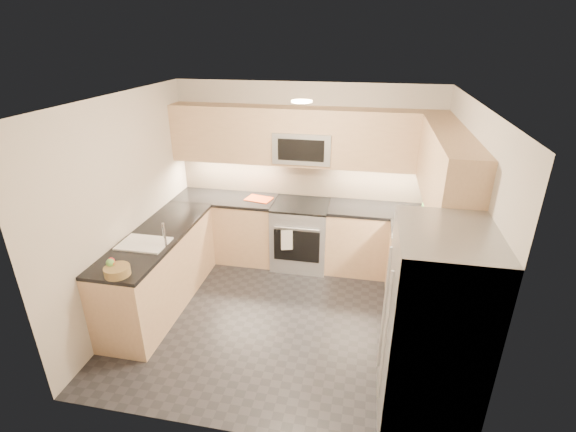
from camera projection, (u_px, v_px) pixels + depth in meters
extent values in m
cube|color=black|center=(282.00, 317.00, 4.93)|extent=(3.60, 3.20, 0.00)
cube|color=beige|center=(281.00, 100.00, 3.92)|extent=(3.60, 3.20, 0.02)
cube|color=beige|center=(305.00, 174.00, 5.86)|extent=(3.60, 0.02, 2.50)
cube|color=beige|center=(235.00, 311.00, 2.98)|extent=(3.60, 0.02, 2.50)
cube|color=beige|center=(127.00, 208.00, 4.74)|extent=(0.02, 3.20, 2.50)
cube|color=beige|center=(460.00, 235.00, 4.10)|extent=(0.02, 3.20, 2.50)
cube|color=tan|center=(228.00, 228.00, 6.10)|extent=(1.42, 0.60, 0.90)
cube|color=tan|center=(379.00, 241.00, 5.72)|extent=(1.42, 0.60, 0.90)
cube|color=tan|center=(417.00, 291.00, 4.61)|extent=(0.60, 1.70, 0.90)
cube|color=tan|center=(160.00, 271.00, 5.01)|extent=(0.60, 2.00, 0.90)
cube|color=black|center=(226.00, 198.00, 5.91)|extent=(1.42, 0.63, 0.04)
cube|color=black|center=(382.00, 210.00, 5.53)|extent=(1.42, 0.63, 0.04)
cube|color=black|center=(423.00, 254.00, 4.42)|extent=(0.63, 1.70, 0.04)
cube|color=black|center=(155.00, 236.00, 4.82)|extent=(0.63, 2.00, 0.04)
cube|color=tan|center=(304.00, 137.00, 5.47)|extent=(3.60, 0.35, 0.75)
cube|color=tan|center=(446.00, 170.00, 4.15)|extent=(0.35, 1.95, 0.75)
cube|color=tan|center=(305.00, 178.00, 5.87)|extent=(3.60, 0.01, 0.51)
cube|color=tan|center=(452.00, 221.00, 4.53)|extent=(0.01, 2.30, 0.51)
cube|color=#ACADB4|center=(301.00, 235.00, 5.89)|extent=(0.76, 0.65, 0.91)
cube|color=black|center=(301.00, 205.00, 5.70)|extent=(0.76, 0.65, 0.03)
cube|color=black|center=(297.00, 246.00, 5.59)|extent=(0.62, 0.02, 0.45)
cylinder|color=#B2B5BA|center=(296.00, 229.00, 5.46)|extent=(0.60, 0.02, 0.02)
cube|color=#A3A7AA|center=(303.00, 146.00, 5.50)|extent=(0.76, 0.40, 0.40)
cube|color=black|center=(301.00, 150.00, 5.31)|extent=(0.60, 0.01, 0.28)
cube|color=#929599|center=(432.00, 335.00, 3.27)|extent=(0.70, 0.90, 1.80)
cylinder|color=#B2B5BA|center=(385.00, 339.00, 3.16)|extent=(0.02, 0.02, 1.20)
cylinder|color=#B2B5BA|center=(384.00, 310.00, 3.48)|extent=(0.02, 0.02, 1.20)
cube|color=white|center=(145.00, 249.00, 4.61)|extent=(0.52, 0.38, 0.16)
cylinder|color=silver|center=(164.00, 235.00, 4.48)|extent=(0.03, 0.03, 0.28)
cylinder|color=#54AC49|center=(432.00, 210.00, 5.27)|extent=(0.29, 0.29, 0.15)
cube|color=red|center=(259.00, 199.00, 5.82)|extent=(0.40, 0.32, 0.01)
cylinder|color=olive|center=(117.00, 271.00, 3.99)|extent=(0.32, 0.32, 0.09)
sphere|color=red|center=(111.00, 261.00, 4.02)|extent=(0.07, 0.07, 0.07)
sphere|color=#60A747|center=(110.00, 263.00, 3.99)|extent=(0.08, 0.08, 0.08)
cube|color=white|center=(287.00, 240.00, 5.54)|extent=(0.15, 0.06, 0.29)
sphere|color=#D64317|center=(111.00, 263.00, 3.99)|extent=(0.06, 0.06, 0.06)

